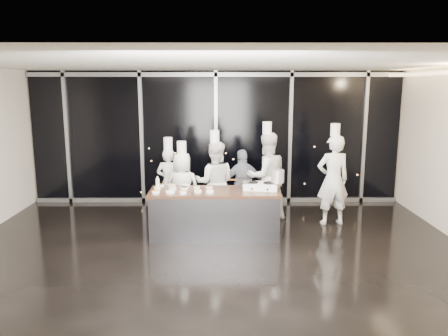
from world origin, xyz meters
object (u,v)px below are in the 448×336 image
object	(u,v)px
stove	(261,186)
guest	(243,184)
chef_right	(266,176)
chef_center	(215,182)
chef_side	(333,179)
stock_pot	(278,176)
frying_pan	(244,180)
demo_counter	(215,213)
chef_left	(182,187)
chef_far_left	(169,182)

from	to	relation	value
stove	guest	world-z (taller)	guest
guest	chef_right	distance (m)	0.53
stove	chef_center	world-z (taller)	chef_center
chef_right	chef_side	bearing A→B (deg)	145.06
stock_pot	chef_center	xyz separation A→B (m)	(-1.21, 0.78, -0.29)
stock_pot	frying_pan	bearing A→B (deg)	170.15
chef_right	stock_pot	bearing A→B (deg)	76.21
stove	guest	size ratio (longest dim) A/B	0.46
chef_center	guest	size ratio (longest dim) A/B	1.29
demo_counter	guest	xyz separation A→B (m)	(0.59, 1.11, 0.30)
chef_right	chef_side	xyz separation A→B (m)	(1.34, -0.37, 0.01)
guest	chef_left	bearing A→B (deg)	2.00
stove	guest	distance (m)	1.08
stove	chef_right	xyz separation A→B (m)	(0.21, 1.01, -0.02)
demo_counter	chef_center	xyz separation A→B (m)	(-0.01, 0.84, 0.42)
frying_pan	chef_far_left	size ratio (longest dim) A/B	0.28
chef_left	chef_right	size ratio (longest dim) A/B	0.82
stove	chef_left	size ratio (longest dim) A/B	0.40
chef_center	chef_right	distance (m)	1.13
stove	chef_left	bearing A→B (deg)	165.23
demo_counter	frying_pan	xyz separation A→B (m)	(0.57, 0.16, 0.61)
demo_counter	chef_side	size ratio (longest dim) A/B	1.17
chef_center	chef_right	size ratio (longest dim) A/B	0.93
stove	chef_far_left	xyz separation A→B (m)	(-1.89, 1.14, -0.17)
frying_pan	stock_pot	bearing A→B (deg)	-0.21
stove	chef_center	xyz separation A→B (m)	(-0.89, 0.74, -0.09)
chef_far_left	chef_right	distance (m)	2.11
frying_pan	chef_center	xyz separation A→B (m)	(-0.58, 0.67, -0.19)
chef_center	chef_right	world-z (taller)	chef_right
stock_pot	chef_side	world-z (taller)	chef_side
chef_right	chef_side	distance (m)	1.39
demo_counter	chef_left	size ratio (longest dim) A/B	1.42
chef_left	chef_center	bearing A→B (deg)	-165.54
demo_counter	chef_right	world-z (taller)	chef_right
stock_pot	demo_counter	bearing A→B (deg)	-177.41
stove	demo_counter	bearing A→B (deg)	-164.32
demo_counter	chef_far_left	distance (m)	1.63
stock_pot	chef_side	bearing A→B (deg)	29.10
frying_pan	chef_right	size ratio (longest dim) A/B	0.24
guest	stove	bearing A→B (deg)	94.17
stock_pot	chef_left	distance (m)	2.06
frying_pan	chef_far_left	xyz separation A→B (m)	(-1.58, 1.07, -0.27)
chef_left	stove	bearing A→B (deg)	167.20
demo_counter	chef_right	size ratio (longest dim) A/B	1.17
chef_left	guest	distance (m)	1.31
chef_center	chef_side	distance (m)	2.44
chef_right	chef_center	bearing A→B (deg)	-5.66
chef_center	chef_right	xyz separation A→B (m)	(1.10, 0.27, 0.07)
demo_counter	chef_center	world-z (taller)	chef_center
stock_pot	chef_left	bearing A→B (deg)	158.30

